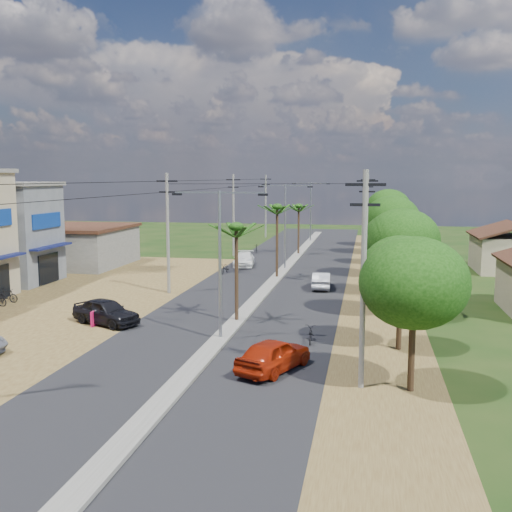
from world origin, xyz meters
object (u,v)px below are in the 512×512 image
at_px(car_red_near, 274,355).
at_px(car_parked_dark, 106,312).
at_px(car_white_far, 244,260).
at_px(car_silver_mid, 321,281).
at_px(moto_rider_east, 310,335).
at_px(roadside_sign, 95,318).

relative_size(car_red_near, car_parked_dark, 0.98).
xyz_separation_m(car_white_far, car_parked_dark, (-3.27, -24.32, 0.09)).
bearing_deg(car_white_far, car_silver_mid, -58.69).
height_order(car_parked_dark, moto_rider_east, car_parked_dark).
relative_size(car_parked_dark, moto_rider_east, 2.75).
xyz_separation_m(car_white_far, moto_rider_east, (9.00, -26.05, -0.25)).
bearing_deg(car_parked_dark, car_silver_mid, -15.86).
distance_m(car_red_near, moto_rider_east, 5.08).
distance_m(car_red_near, car_white_far, 31.96).
height_order(car_silver_mid, car_white_far, car_white_far).
bearing_deg(car_white_far, car_red_near, -83.10).
bearing_deg(moto_rider_east, car_white_far, -74.74).
bearing_deg(roadside_sign, car_parked_dark, 38.23).
relative_size(car_white_far, moto_rider_east, 2.85).
bearing_deg(car_silver_mid, car_white_far, -54.20).
bearing_deg(car_parked_dark, car_white_far, 16.62).
bearing_deg(car_silver_mid, roadside_sign, 46.65).
distance_m(car_silver_mid, roadside_sign, 18.69).
height_order(car_red_near, moto_rider_east, car_red_near).
bearing_deg(car_silver_mid, moto_rider_east, 89.49).
height_order(car_parked_dark, roadside_sign, car_parked_dark).
distance_m(car_red_near, car_silver_mid, 20.49).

